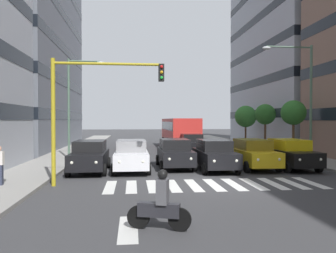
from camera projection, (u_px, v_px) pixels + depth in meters
name	position (u px, v px, depth m)	size (l,w,h in m)	color
ground_plane	(214.00, 185.00, 14.46)	(180.00, 180.00, 0.00)	#38383A
sidewalk_right	(3.00, 188.00, 13.50)	(3.01, 90.00, 0.15)	gray
building_left_block_0	(294.00, 37.00, 37.98)	(9.48, 18.51, 24.86)	#ADB2BC
building_right_block_0	(18.00, 0.00, 33.47)	(9.48, 20.93, 30.17)	slate
crosswalk_markings	(214.00, 185.00, 14.46)	(9.45, 2.80, 0.01)	silver
lane_arrow_1	(128.00, 229.00, 8.59)	(0.50, 2.20, 0.01)	silver
car_0	(290.00, 154.00, 19.26)	(2.02, 4.44, 1.72)	black
car_1	(253.00, 154.00, 19.28)	(2.02, 4.44, 1.72)	gold
car_2	(214.00, 155.00, 18.68)	(2.02, 4.44, 1.72)	black
car_3	(175.00, 153.00, 19.54)	(2.02, 4.44, 1.72)	black
car_4	(131.00, 155.00, 18.36)	(2.02, 4.44, 1.72)	silver
car_5	(90.00, 156.00, 18.04)	(2.02, 4.44, 1.72)	black
car_row2_0	(191.00, 144.00, 27.09)	(2.02, 4.44, 1.72)	black
bus_behind_traffic	(179.00, 130.00, 32.79)	(2.78, 10.50, 3.00)	red
motorcycle_with_rider	(160.00, 205.00, 8.49)	(1.65, 0.62, 1.57)	black
traffic_light_gantry	(87.00, 99.00, 14.26)	(4.88, 0.36, 5.50)	#AD991E
street_lamp_left	(303.00, 90.00, 21.18)	(3.37, 0.28, 7.53)	#4C6B56
street_lamp_right	(75.00, 98.00, 22.81)	(2.53, 0.28, 6.95)	#4C6B56
street_tree_1	(293.00, 113.00, 25.18)	(1.89, 1.89, 4.22)	#513823
street_tree_2	(265.00, 115.00, 30.87)	(1.93, 1.93, 4.22)	#513823
street_tree_3	(246.00, 117.00, 36.00)	(2.36, 2.36, 4.30)	#513823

